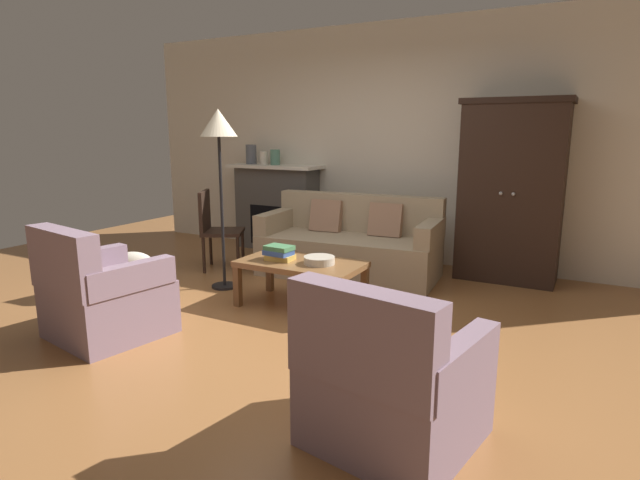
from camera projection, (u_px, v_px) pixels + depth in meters
ground_plane at (284, 322)px, 4.29m from camera, size 9.60×9.60×0.00m
back_wall at (396, 144)px, 6.20m from camera, size 7.20×0.10×2.80m
fireplace at (277, 207)px, 6.87m from camera, size 1.26×0.48×1.12m
armoire at (511, 191)px, 5.36m from camera, size 1.06×0.57×1.88m
couch at (350, 246)px, 5.66m from camera, size 1.98×1.00×0.86m
coffee_table at (301, 267)px, 4.61m from camera, size 1.10×0.60×0.42m
fruit_bowl at (319, 260)px, 4.51m from camera, size 0.27×0.27×0.07m
book_stack at (279, 253)px, 4.63m from camera, size 0.27×0.19×0.13m
mantel_vase_slate at (251, 154)px, 6.89m from camera, size 0.14×0.14×0.26m
mantel_vase_cream at (264, 158)px, 6.81m from camera, size 0.11×0.11×0.17m
mantel_vase_jade at (275, 157)px, 6.72m from camera, size 0.13×0.13×0.20m
armchair_near_left at (102, 297)px, 3.94m from camera, size 0.89×0.89×0.88m
armchair_near_right at (390, 385)px, 2.58m from camera, size 0.89×0.89×0.88m
side_chair_wooden at (215, 225)px, 5.86m from camera, size 0.60×0.60×0.90m
floor_lamp at (219, 134)px, 4.94m from camera, size 0.36×0.36×1.76m
dog at (128, 263)px, 5.23m from camera, size 0.48×0.44×0.39m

